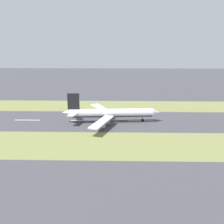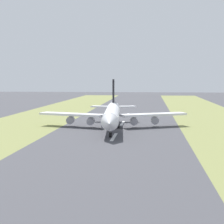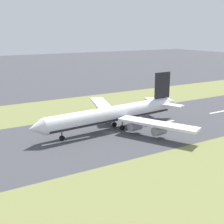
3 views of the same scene
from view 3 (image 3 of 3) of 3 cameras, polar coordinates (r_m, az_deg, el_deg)
The scene contains 7 objects.
ground_plane at distance 116.81m, azimuth -0.44°, elevation -3.79°, with size 800.00×800.00×0.00m, color #424247.
grass_median_west at distance 84.18m, azimuth 15.74°, elevation -11.98°, with size 40.00×600.00×0.01m, color olive.
grass_median_east at distance 155.72m, azimuth -8.91°, elevation 0.75°, with size 40.00×600.00×0.01m, color olive.
centreline_dash_near at distance 157.00m, azimuth 19.65°, elevation 0.18°, with size 1.20×18.00×0.01m, color silver.
centreline_dash_mid at distance 129.31m, azimuth 8.25°, elevation -2.10°, with size 1.20×18.00×0.01m, color silver.
centreline_dash_far at distance 109.50m, azimuth -8.29°, elevation -5.23°, with size 1.20×18.00×0.01m, color silver.
airplane_main_jet at distance 119.72m, azimuth 0.74°, elevation -0.32°, with size 63.95×67.22×20.20m.
Camera 3 is at (-95.35, 56.42, 37.00)m, focal length 50.00 mm.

